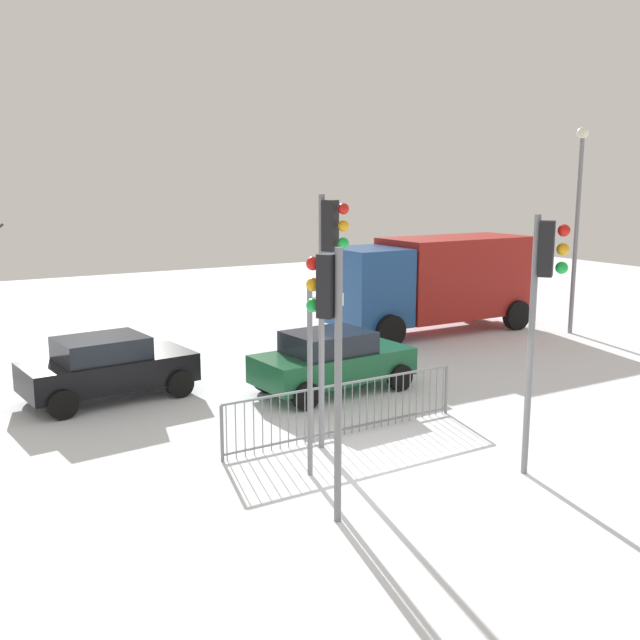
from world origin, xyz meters
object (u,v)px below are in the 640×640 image
traffic_light_foreground_right (543,287)px  car_black_trailing (107,367)px  street_lamp (578,209)px  traffic_light_foreground_left (329,323)px  direction_sign_post (313,369)px  traffic_light_mid_left (329,266)px  car_green_near (332,360)px  delivery_truck (434,280)px

traffic_light_foreground_right → car_black_trailing: (-5.16, 8.10, -2.48)m
car_black_trailing → street_lamp: 15.43m
traffic_light_foreground_left → direction_sign_post: size_ratio=1.22×
direction_sign_post → car_black_trailing: bearing=96.3°
traffic_light_mid_left → direction_sign_post: size_ratio=1.42×
traffic_light_mid_left → car_green_near: bearing=-160.1°
traffic_light_foreground_right → car_green_near: traffic_light_foreground_right is taller
traffic_light_foreground_right → car_green_near: size_ratio=1.13×
delivery_truck → street_lamp: street_lamp is taller
traffic_light_foreground_left → car_green_near: 7.06m
traffic_light_foreground_right → street_lamp: size_ratio=0.67×
direction_sign_post → traffic_light_mid_left: bearing=36.0°
direction_sign_post → street_lamp: bearing=13.7°
traffic_light_mid_left → street_lamp: street_lamp is taller
traffic_light_foreground_right → traffic_light_foreground_left: bearing=-43.2°
traffic_light_mid_left → car_black_trailing: traffic_light_mid_left is taller
delivery_truck → street_lamp: bearing=146.2°
traffic_light_mid_left → car_black_trailing: 6.52m
traffic_light_foreground_left → car_green_near: traffic_light_foreground_left is taller
car_green_near → delivery_truck: 7.90m
traffic_light_mid_left → direction_sign_post: 2.04m
car_green_near → delivery_truck: (6.52, 4.35, 0.97)m
delivery_truck → street_lamp: size_ratio=1.07×
traffic_light_foreground_left → traffic_light_mid_left: bearing=29.6°
traffic_light_foreground_left → delivery_truck: (10.03, 10.07, -1.24)m
car_green_near → delivery_truck: delivery_truck is taller
direction_sign_post → traffic_light_foreground_left: bearing=-122.4°
traffic_light_mid_left → car_black_trailing: bearing=-100.4°
car_black_trailing → direction_sign_post: bearing=-79.1°
car_green_near → street_lamp: (10.30, 1.88, 3.28)m
direction_sign_post → car_green_near: bearing=44.4°
car_green_near → traffic_light_foreground_left: bearing=-125.9°
traffic_light_foreground_left → car_black_trailing: 8.19m
direction_sign_post → street_lamp: (13.18, 6.01, 2.19)m
car_black_trailing → car_green_near: bearing=-29.5°
traffic_light_foreground_right → delivery_truck: 12.16m
traffic_light_foreground_left → car_black_trailing: traffic_light_foreground_left is taller
car_green_near → car_black_trailing: (-4.77, 2.06, 0.00)m
traffic_light_mid_left → direction_sign_post: traffic_light_mid_left is taller
car_green_near → street_lamp: 10.97m
car_black_trailing → street_lamp: (15.07, -0.18, 3.28)m
car_black_trailing → delivery_truck: bearing=5.3°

